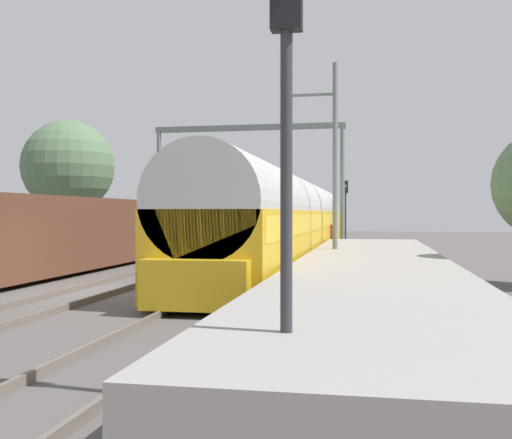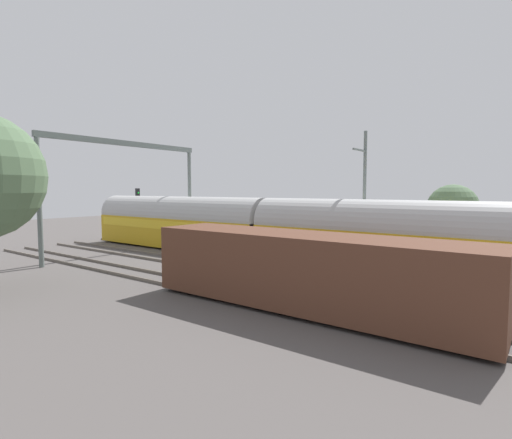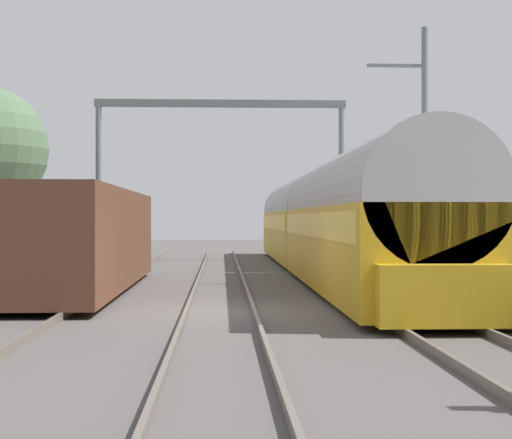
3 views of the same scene
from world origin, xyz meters
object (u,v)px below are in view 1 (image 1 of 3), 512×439
at_px(person_crossing, 332,235).
at_px(railway_signal_near, 286,119).
at_px(railway_signal_far, 346,203).
at_px(catenary_gantry, 248,160).
at_px(passenger_train, 292,219).
at_px(freight_car, 63,234).

height_order(person_crossing, railway_signal_near, railway_signal_near).
bearing_deg(railway_signal_far, catenary_gantry, -131.22).
bearing_deg(person_crossing, railway_signal_far, 171.81).
relative_size(passenger_train, person_crossing, 18.99).
distance_m(freight_car, person_crossing, 16.58).
bearing_deg(railway_signal_near, passenger_train, 97.20).
xyz_separation_m(freight_car, catenary_gantry, (3.93, 16.38, 4.14)).
bearing_deg(freight_car, catenary_gantry, 76.50).
distance_m(freight_car, catenary_gantry, 17.35).
bearing_deg(passenger_train, catenary_gantry, 113.65).
height_order(passenger_train, catenary_gantry, catenary_gantry).
bearing_deg(freight_car, railway_signal_near, -54.15).
height_order(railway_signal_near, railway_signal_far, railway_signal_near).
xyz_separation_m(passenger_train, catenary_gantry, (-3.93, 8.98, 3.64)).
height_order(passenger_train, freight_car, passenger_train).
relative_size(railway_signal_near, railway_signal_far, 1.14).
height_order(freight_car, railway_signal_near, railway_signal_near).
height_order(freight_car, person_crossing, freight_car).
xyz_separation_m(person_crossing, railway_signal_near, (1.27, -28.42, 2.32)).
height_order(person_crossing, railway_signal_far, railway_signal_far).
bearing_deg(railway_signal_near, catenary_gantry, 102.20).
height_order(person_crossing, catenary_gantry, catenary_gantry).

